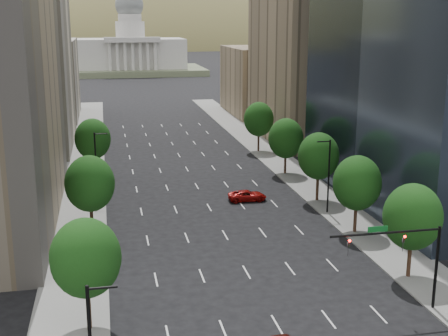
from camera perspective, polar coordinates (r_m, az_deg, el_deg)
sidewalk_left at (r=73.95m, az=-13.36°, el=-4.29°), size 6.00×200.00×0.15m
sidewalk_right at (r=78.88m, az=9.77°, el=-2.96°), size 6.00×200.00×0.15m
midrise_cream_left at (r=114.16m, az=-18.05°, el=10.64°), size 14.00×30.00×35.00m
filler_left at (r=147.52m, az=-16.40°, el=8.03°), size 14.00×26.00×18.00m
parking_tan_right at (r=116.67m, az=7.42°, el=10.02°), size 14.00×30.00×30.00m
filler_right at (r=148.79m, az=3.26°, el=8.22°), size 14.00×26.00×16.00m
tree_right_1 at (r=55.84m, az=17.34°, el=-4.42°), size 5.20×5.20×8.75m
tree_right_2 at (r=66.17m, az=12.43°, el=-1.39°), size 5.20×5.20×8.61m
tree_right_3 at (r=76.89m, az=8.90°, el=1.12°), size 5.20×5.20×8.89m
tree_right_4 at (r=89.95m, az=5.84°, el=2.79°), size 5.20×5.20×8.46m
tree_right_5 at (r=105.05m, az=3.29°, el=4.61°), size 5.20×5.20×8.75m
tree_left_0 at (r=45.63m, az=-12.91°, el=-8.27°), size 5.20×5.20×8.75m
tree_left_1 at (r=64.55m, az=-12.53°, el=-1.45°), size 5.20×5.20×8.97m
tree_left_2 at (r=89.96m, az=-12.27°, el=2.69°), size 5.20×5.20×8.68m
streetlight_rn at (r=72.40m, az=9.80°, el=-0.57°), size 1.70×0.20×9.00m
streetlight_ln at (r=77.42m, az=-11.92°, el=0.27°), size 1.70×0.20×9.00m
traffic_signal at (r=49.48m, az=17.02°, el=-7.48°), size 9.12×0.40×7.38m
capitol at (r=260.69m, az=-8.75°, el=10.65°), size 60.00×40.00×35.20m
foothills at (r=614.49m, az=-6.94°, el=8.17°), size 720.00×413.00×263.00m
car_red_far at (r=77.47m, az=2.20°, el=-2.61°), size 4.91×2.31×1.36m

